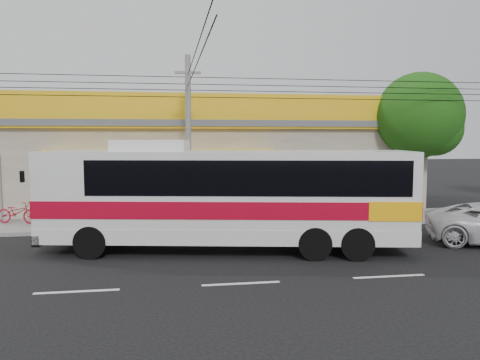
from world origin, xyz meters
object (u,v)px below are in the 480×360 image
(motorbike_dark, at_px, (68,218))
(utility_pole, at_px, (188,86))
(coach_bus, at_px, (232,192))
(tree_near, at_px, (422,118))
(motorbike_red, at_px, (17,212))

(motorbike_dark, height_order, utility_pole, utility_pole)
(coach_bus, height_order, utility_pole, utility_pole)
(coach_bus, relative_size, tree_near, 1.76)
(motorbike_red, bearing_deg, utility_pole, -82.72)
(motorbike_red, distance_m, tree_near, 18.74)
(motorbike_dark, bearing_deg, tree_near, -73.02)
(coach_bus, distance_m, utility_pole, 5.75)
(motorbike_dark, xyz_separation_m, tree_near, (15.96, 2.35, 4.00))
(utility_pole, bearing_deg, tree_near, 9.81)
(coach_bus, distance_m, motorbike_dark, 7.11)
(tree_near, bearing_deg, motorbike_dark, -171.62)
(coach_bus, xyz_separation_m, utility_pole, (-1.20, 4.13, 3.81))
(motorbike_red, bearing_deg, motorbike_dark, -108.15)
(coach_bus, bearing_deg, utility_pole, 116.66)
(coach_bus, bearing_deg, tree_near, 41.58)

